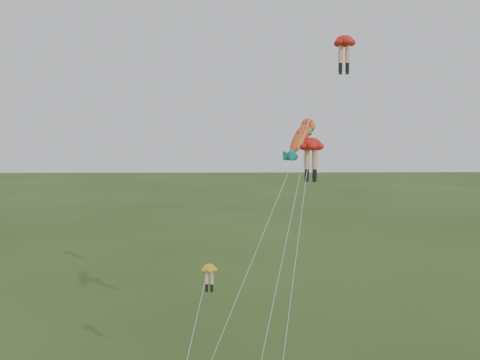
{
  "coord_description": "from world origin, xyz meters",
  "views": [
    {
      "loc": [
        -0.67,
        -24.89,
        14.71
      ],
      "look_at": [
        0.05,
        6.0,
        11.67
      ],
      "focal_mm": 40.0,
      "sensor_mm": 36.0,
      "label": 1
    }
  ],
  "objects": [
    {
      "name": "legs_kite_red_high",
      "position": [
        6.32,
        8.12,
        19.43
      ],
      "size": [
        10.22,
        9.69,
        20.34
      ],
      "rotation": [
        0.0,
        0.0,
        -0.07
      ],
      "color": "red",
      "rests_on": "ground"
    },
    {
      "name": "legs_kite_red_mid",
      "position": [
        4.12,
        5.78,
        13.38
      ],
      "size": [
        4.01,
        9.69,
        14.14
      ],
      "rotation": [
        0.0,
        0.0,
        -0.3
      ],
      "color": "red",
      "rests_on": "ground"
    },
    {
      "name": "legs_kite_yellow",
      "position": [
        -1.77,
        2.65,
        6.72
      ],
      "size": [
        2.5,
        8.05,
        7.46
      ],
      "rotation": [
        0.0,
        0.0,
        -0.18
      ],
      "color": "yellow",
      "rests_on": "ground"
    },
    {
      "name": "fish_kite",
      "position": [
        3.62,
        6.04,
        14.12
      ],
      "size": [
        5.09,
        10.24,
        15.47
      ],
      "rotation": [
        0.75,
        0.0,
        -0.74
      ],
      "color": "orange",
      "rests_on": "ground"
    }
  ]
}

